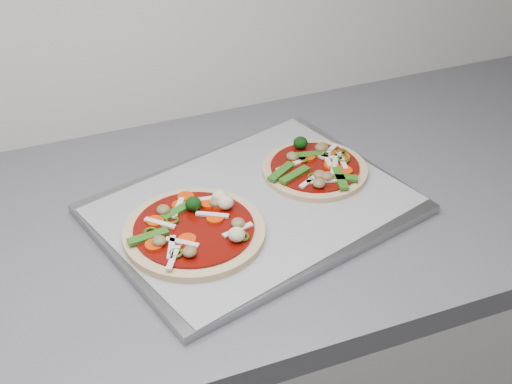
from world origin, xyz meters
name	(u,v)px	position (x,y,z in m)	size (l,w,h in m)	color
baking_tray	(254,209)	(0.58, 1.28, 0.91)	(0.45, 0.33, 0.01)	gray
parchment	(254,205)	(0.58, 1.28, 0.92)	(0.43, 0.31, 0.00)	#A0A1A6
pizza_left	(195,229)	(0.47, 1.24, 0.93)	(0.24, 0.24, 0.03)	tan
pizza_right	(315,167)	(0.70, 1.33, 0.93)	(0.17, 0.17, 0.03)	tan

